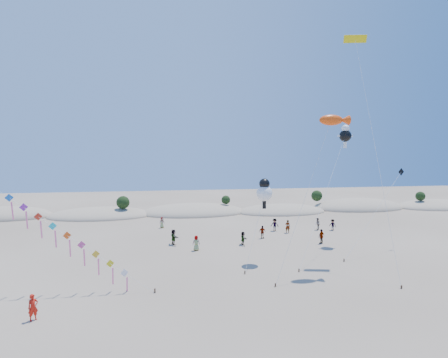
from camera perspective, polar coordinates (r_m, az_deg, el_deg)
ground at (r=24.90m, az=2.90°, el=-24.04°), size 160.00×160.00×0.00m
dune_ridge at (r=67.73m, az=-3.84°, el=-5.09°), size 145.30×11.49×5.57m
fish_kite at (r=38.32m, az=16.46°, el=8.56°), size 8.61×5.05×15.13m
cartoon_kite_low at (r=39.17m, az=6.17°, el=-1.87°), size 3.71×4.72×8.72m
cartoon_kite_high at (r=49.34m, az=17.99°, el=6.45°), size 10.67×11.40×14.71m
parafoil_kite at (r=45.84m, az=19.43°, el=19.05°), size 2.49×11.99×24.24m
dark_kite at (r=47.21m, az=23.42°, el=-2.38°), size 10.19×5.52×9.43m
flyer_foreground at (r=30.47m, az=-27.09°, el=-17.01°), size 0.81×0.76×1.86m
beachgoers at (r=49.88m, az=4.51°, el=-7.93°), size 25.26×13.38×1.89m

